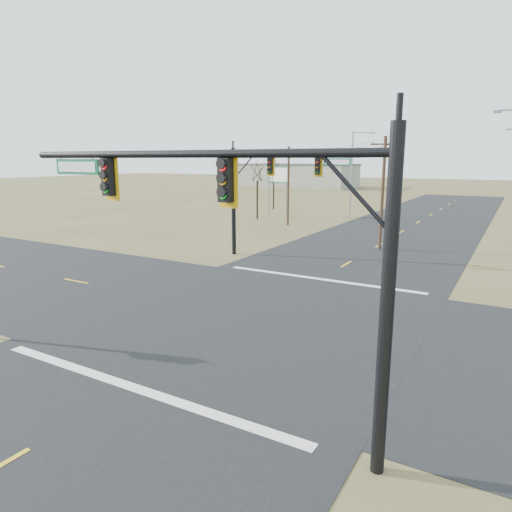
{
  "coord_description": "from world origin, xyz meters",
  "views": [
    {
      "loc": [
        9.69,
        -16.73,
        6.9
      ],
      "look_at": [
        -0.6,
        1.0,
        2.54
      ],
      "focal_mm": 32.0,
      "sensor_mm": 36.0,
      "label": 1
    }
  ],
  "objects": [
    {
      "name": "utility_pole_far",
      "position": [
        -11.72,
        26.94,
        4.31
      ],
      "size": [
        2.01,
        0.4,
        8.21
      ],
      "rotation": [
        0.0,
        0.0,
        0.14
      ],
      "color": "#4A321F",
      "rests_on": "ground"
    },
    {
      "name": "utility_pole_near",
      "position": [
        0.5,
        18.29,
        4.5
      ],
      "size": [
        2.11,
        0.28,
        8.6
      ],
      "rotation": [
        0.0,
        0.0,
        0.08
      ],
      "color": "#4A321F",
      "rests_on": "ground"
    },
    {
      "name": "streetlight_c",
      "position": [
        -8.77,
        39.16,
        5.77
      ],
      "size": [
        2.85,
        0.27,
        10.28
      ],
      "rotation": [
        0.0,
        0.0,
        0.02
      ],
      "color": "gray",
      "rests_on": "ground"
    },
    {
      "name": "road_ew",
      "position": [
        0.0,
        0.0,
        0.01
      ],
      "size": [
        160.0,
        14.0,
        0.02
      ],
      "primitive_type": "cube",
      "color": "black",
      "rests_on": "ground"
    },
    {
      "name": "road_ns",
      "position": [
        0.0,
        0.0,
        0.01
      ],
      "size": [
        14.0,
        160.0,
        0.02
      ],
      "primitive_type": "cube",
      "color": "black",
      "rests_on": "ground"
    },
    {
      "name": "warehouse_left",
      "position": [
        -40.0,
        90.0,
        2.75
      ],
      "size": [
        28.0,
        14.0,
        5.5
      ],
      "primitive_type": "cube",
      "color": "#A9A595",
      "rests_on": "ground"
    },
    {
      "name": "highway_sign",
      "position": [
        -16.47,
        33.72,
        4.29
      ],
      "size": [
        3.18,
        0.76,
        6.06
      ],
      "rotation": [
        0.0,
        0.0,
        -0.21
      ],
      "color": "gray",
      "rests_on": "ground"
    },
    {
      "name": "bare_tree_b",
      "position": [
        -20.31,
        39.85,
        5.85
      ],
      "size": [
        3.75,
        3.75,
        7.32
      ],
      "rotation": [
        0.0,
        0.0,
        0.4
      ],
      "color": "black",
      "rests_on": "ground"
    },
    {
      "name": "mast_arm_near",
      "position": [
        3.93,
        -7.5,
        5.53
      ],
      "size": [
        11.05,
        0.45,
        7.63
      ],
      "rotation": [
        0.0,
        0.0,
        -0.08
      ],
      "color": "black",
      "rests_on": "ground"
    },
    {
      "name": "stop_bar_near",
      "position": [
        0.0,
        -7.5,
        0.03
      ],
      "size": [
        12.0,
        0.4,
        0.01
      ],
      "primitive_type": "cube",
      "color": "silver",
      "rests_on": "road_ns"
    },
    {
      "name": "ground",
      "position": [
        0.0,
        0.0,
        0.0
      ],
      "size": [
        320.0,
        320.0,
        0.0
      ],
      "primitive_type": "plane",
      "color": "brown",
      "rests_on": "ground"
    },
    {
      "name": "stop_bar_far",
      "position": [
        0.0,
        7.5,
        0.03
      ],
      "size": [
        12.0,
        0.4,
        0.01
      ],
      "primitive_type": "cube",
      "color": "silver",
      "rests_on": "road_ns"
    },
    {
      "name": "mast_arm_far",
      "position": [
        -5.54,
        11.16,
        5.51
      ],
      "size": [
        9.48,
        0.5,
        7.68
      ],
      "rotation": [
        0.0,
        0.0,
        0.2
      ],
      "color": "black",
      "rests_on": "ground"
    },
    {
      "name": "bare_tree_a",
      "position": [
        -17.0,
        29.54,
        5.49
      ],
      "size": [
        3.27,
        3.27,
        6.93
      ],
      "rotation": [
        0.0,
        0.0,
        0.17
      ],
      "color": "black",
      "rests_on": "ground"
    }
  ]
}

